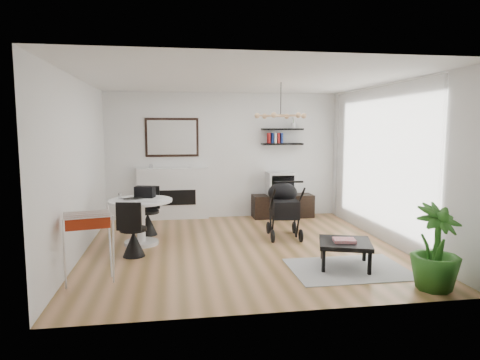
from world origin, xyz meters
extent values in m
plane|color=olive|center=(0.00, 0.00, 0.00)|extent=(5.00, 5.00, 0.00)
plane|color=white|center=(0.00, 0.00, 2.70)|extent=(5.00, 5.00, 0.00)
plane|color=white|center=(0.00, 2.50, 1.35)|extent=(5.00, 0.00, 5.00)
plane|color=white|center=(-2.50, 0.00, 1.35)|extent=(0.00, 5.00, 5.00)
plane|color=white|center=(2.50, 0.00, 1.35)|extent=(0.00, 5.00, 5.00)
cube|color=white|center=(2.40, 0.20, 1.35)|extent=(0.04, 3.60, 2.60)
cube|color=white|center=(-1.10, 2.42, 0.55)|extent=(1.50, 0.15, 1.10)
cube|color=black|center=(-1.10, 2.36, 0.48)|extent=(0.95, 0.06, 0.32)
cube|color=black|center=(-1.10, 2.48, 1.75)|extent=(1.12, 0.03, 0.82)
cube|color=white|center=(-1.10, 2.46, 1.75)|extent=(1.02, 0.01, 0.72)
cube|color=black|center=(1.27, 2.37, 1.60)|extent=(0.90, 0.25, 0.04)
cube|color=black|center=(1.27, 2.37, 1.92)|extent=(0.90, 0.25, 0.04)
cube|color=black|center=(1.27, 2.26, 0.25)|extent=(1.32, 0.46, 0.49)
cube|color=silver|center=(1.21, 2.26, 0.75)|extent=(0.58, 0.50, 0.50)
cube|color=black|center=(1.21, 2.01, 0.75)|extent=(0.49, 0.01, 0.40)
cylinder|color=white|center=(-1.64, 0.47, 0.03)|extent=(0.56, 0.56, 0.06)
cylinder|color=white|center=(-1.64, 0.47, 0.39)|extent=(0.14, 0.14, 0.66)
cylinder|color=white|center=(-1.64, 0.47, 0.75)|extent=(1.05, 1.05, 0.04)
imported|color=black|center=(-1.76, 0.45, 0.78)|extent=(0.39, 0.34, 0.03)
cube|color=black|center=(-1.58, 0.68, 0.86)|extent=(0.36, 0.27, 0.19)
cube|color=white|center=(-1.47, 0.31, 0.77)|extent=(0.38, 0.34, 0.01)
cylinder|color=white|center=(-1.98, 0.60, 0.81)|extent=(0.06, 0.06, 0.10)
cylinder|color=black|center=(-1.57, 1.12, 0.43)|extent=(0.42, 0.42, 0.05)
cone|color=black|center=(-1.57, 1.12, 0.20)|extent=(0.34, 0.34, 0.40)
cube|color=black|center=(-1.54, 1.30, 0.66)|extent=(0.38, 0.10, 0.43)
cylinder|color=black|center=(-1.71, -0.20, 0.42)|extent=(0.41, 0.41, 0.05)
cone|color=black|center=(-1.71, -0.20, 0.20)|extent=(0.34, 0.34, 0.39)
cube|color=black|center=(-1.75, -0.38, 0.66)|extent=(0.37, 0.12, 0.42)
cube|color=maroon|center=(-2.16, -1.27, 0.80)|extent=(0.57, 0.41, 0.14)
cube|color=black|center=(0.85, 0.55, 0.53)|extent=(0.51, 0.71, 0.31)
ellipsoid|color=black|center=(0.87, 0.75, 0.78)|extent=(0.53, 0.53, 0.38)
cylinder|color=black|center=(0.81, 0.13, 1.05)|extent=(0.49, 0.08, 0.03)
torus|color=black|center=(0.64, 0.89, 0.10)|extent=(0.08, 0.24, 0.23)
torus|color=black|center=(1.12, 0.84, 0.10)|extent=(0.08, 0.24, 0.23)
torus|color=black|center=(0.58, 0.27, 0.10)|extent=(0.08, 0.24, 0.23)
torus|color=black|center=(1.06, 0.22, 0.10)|extent=(0.08, 0.24, 0.23)
cube|color=#A3A3A3|center=(1.28, -1.29, 0.01)|extent=(1.60, 1.15, 0.01)
cube|color=black|center=(1.27, -1.19, 0.34)|extent=(0.89, 0.89, 0.06)
cube|color=black|center=(0.89, -1.37, 0.16)|extent=(0.04, 0.04, 0.30)
cube|color=black|center=(1.46, -1.57, 0.16)|extent=(0.04, 0.04, 0.30)
cube|color=black|center=(1.08, -0.80, 0.16)|extent=(0.04, 0.04, 0.30)
cube|color=black|center=(1.65, -1.00, 0.16)|extent=(0.04, 0.04, 0.30)
cube|color=#D6354A|center=(1.24, -1.21, 0.39)|extent=(0.34, 0.29, 0.04)
imported|color=#28621C|center=(2.01, -2.15, 0.52)|extent=(0.72, 0.72, 1.04)
camera|label=1|loc=(-1.10, -6.71, 1.94)|focal=32.00mm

